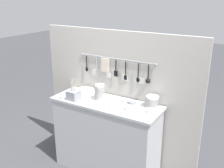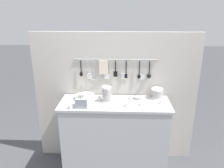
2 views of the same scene
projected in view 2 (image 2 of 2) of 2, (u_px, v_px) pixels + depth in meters
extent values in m
plane|color=#424247|center=(115.00, 167.00, 2.96)|extent=(20.00, 20.00, 0.00)
cube|color=#B7BABC|center=(115.00, 104.00, 2.65)|extent=(1.34, 0.49, 0.03)
cube|color=#B7BABC|center=(115.00, 137.00, 2.81)|extent=(1.29, 0.47, 0.92)
cube|color=#BCB7AD|center=(115.00, 99.00, 2.93)|extent=(2.14, 0.04, 1.76)
cylinder|color=#93969E|center=(116.00, 60.00, 2.72)|extent=(1.01, 0.01, 0.01)
sphere|color=#93969E|center=(75.00, 59.00, 2.74)|extent=(0.02, 0.02, 0.02)
sphere|color=#93969E|center=(157.00, 60.00, 2.70)|extent=(0.02, 0.02, 0.02)
cylinder|color=black|center=(81.00, 66.00, 2.75)|extent=(0.01, 0.01, 0.15)
ellipsoid|color=black|center=(81.00, 74.00, 2.79)|extent=(0.04, 0.02, 0.06)
cylinder|color=#93969E|center=(81.00, 60.00, 2.74)|extent=(0.01, 0.01, 0.02)
cylinder|color=#93969E|center=(93.00, 68.00, 2.75)|extent=(0.01, 0.01, 0.20)
torus|color=#93969E|center=(93.00, 79.00, 2.80)|extent=(0.10, 0.10, 0.01)
cylinder|color=#93969E|center=(93.00, 60.00, 2.73)|extent=(0.01, 0.01, 0.02)
cube|color=beige|center=(103.00, 67.00, 2.74)|extent=(0.11, 0.02, 0.17)
cylinder|color=#93969E|center=(103.00, 60.00, 2.73)|extent=(0.01, 0.01, 0.02)
cylinder|color=black|center=(115.00, 66.00, 2.73)|extent=(0.01, 0.01, 0.14)
cube|color=black|center=(115.00, 74.00, 2.77)|extent=(0.05, 0.01, 0.07)
cylinder|color=#93969E|center=(115.00, 60.00, 2.72)|extent=(0.01, 0.01, 0.02)
cylinder|color=black|center=(126.00, 68.00, 2.73)|extent=(0.01, 0.01, 0.17)
cube|color=black|center=(126.00, 76.00, 2.77)|extent=(0.04, 0.01, 0.06)
cylinder|color=#93969E|center=(126.00, 60.00, 2.71)|extent=(0.01, 0.01, 0.02)
cylinder|color=black|center=(139.00, 68.00, 2.73)|extent=(0.01, 0.01, 0.17)
ellipsoid|color=black|center=(139.00, 76.00, 2.76)|extent=(0.04, 0.02, 0.06)
cylinder|color=#93969E|center=(140.00, 60.00, 2.71)|extent=(0.01, 0.01, 0.02)
cylinder|color=black|center=(149.00, 68.00, 2.72)|extent=(0.01, 0.01, 0.17)
sphere|color=black|center=(149.00, 76.00, 2.76)|extent=(0.06, 0.06, 0.06)
cylinder|color=#93969E|center=(150.00, 61.00, 2.70)|extent=(0.01, 0.01, 0.02)
cube|color=white|center=(90.00, 76.00, 2.81)|extent=(0.07, 0.01, 0.07)
cube|color=white|center=(107.00, 76.00, 2.80)|extent=(0.07, 0.01, 0.07)
cube|color=white|center=(124.00, 77.00, 2.80)|extent=(0.07, 0.01, 0.07)
cube|color=white|center=(142.00, 77.00, 2.79)|extent=(0.07, 0.01, 0.07)
cylinder|color=white|center=(107.00, 100.00, 2.66)|extent=(0.11, 0.11, 0.05)
cylinder|color=white|center=(107.00, 98.00, 2.65)|extent=(0.11, 0.11, 0.05)
cylinder|color=white|center=(107.00, 96.00, 2.64)|extent=(0.11, 0.11, 0.05)
cylinder|color=white|center=(107.00, 94.00, 2.64)|extent=(0.11, 0.11, 0.05)
cylinder|color=white|center=(107.00, 92.00, 2.63)|extent=(0.11, 0.11, 0.05)
cylinder|color=white|center=(107.00, 90.00, 2.62)|extent=(0.11, 0.11, 0.05)
cylinder|color=white|center=(107.00, 88.00, 2.61)|extent=(0.11, 0.11, 0.05)
cylinder|color=white|center=(157.00, 97.00, 2.76)|extent=(0.14, 0.14, 0.04)
cylinder|color=white|center=(157.00, 95.00, 2.75)|extent=(0.14, 0.14, 0.04)
cylinder|color=white|center=(157.00, 93.00, 2.74)|extent=(0.14, 0.14, 0.04)
cylinder|color=white|center=(157.00, 92.00, 2.74)|extent=(0.14, 0.14, 0.04)
cylinder|color=white|center=(157.00, 90.00, 2.73)|extent=(0.14, 0.14, 0.04)
cylinder|color=white|center=(85.00, 98.00, 2.75)|extent=(0.24, 0.24, 0.01)
cylinder|color=white|center=(85.00, 98.00, 2.75)|extent=(0.24, 0.24, 0.01)
cylinder|color=white|center=(85.00, 97.00, 2.75)|extent=(0.24, 0.24, 0.01)
cylinder|color=white|center=(85.00, 97.00, 2.74)|extent=(0.24, 0.24, 0.01)
cylinder|color=white|center=(85.00, 96.00, 2.74)|extent=(0.24, 0.24, 0.01)
cylinder|color=white|center=(85.00, 95.00, 2.74)|extent=(0.24, 0.24, 0.01)
cylinder|color=#93969E|center=(138.00, 98.00, 2.75)|extent=(0.10, 0.10, 0.03)
cube|color=#93969E|center=(82.00, 102.00, 2.51)|extent=(0.13, 0.13, 0.11)
cylinder|color=#C6B793|center=(79.00, 94.00, 2.48)|extent=(0.02, 0.01, 0.20)
cylinder|color=#C6B793|center=(83.00, 96.00, 2.46)|extent=(0.02, 0.02, 0.17)
cylinder|color=#93969E|center=(82.00, 95.00, 2.49)|extent=(0.02, 0.03, 0.16)
cylinder|color=#C6B793|center=(79.00, 94.00, 2.53)|extent=(0.02, 0.03, 0.17)
cylinder|color=#93969E|center=(81.00, 96.00, 2.46)|extent=(0.03, 0.03, 0.17)
cylinder|color=#C6B793|center=(82.00, 93.00, 2.49)|extent=(0.01, 0.02, 0.22)
cylinder|color=#93969E|center=(80.00, 96.00, 2.46)|extent=(0.01, 0.03, 0.18)
cylinder|color=#C6B793|center=(83.00, 92.00, 2.52)|extent=(0.01, 0.02, 0.21)
cylinder|color=white|center=(127.00, 105.00, 2.53)|extent=(0.05, 0.05, 0.05)
cylinder|color=white|center=(70.00, 107.00, 2.47)|extent=(0.05, 0.05, 0.05)
cylinder|color=white|center=(142.00, 103.00, 2.56)|extent=(0.05, 0.05, 0.05)
cylinder|color=white|center=(130.00, 98.00, 2.73)|extent=(0.05, 0.05, 0.05)
cylinder|color=white|center=(161.00, 102.00, 2.61)|extent=(0.05, 0.05, 0.05)
cylinder|color=white|center=(99.00, 98.00, 2.72)|extent=(0.05, 0.05, 0.05)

